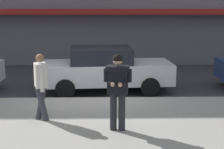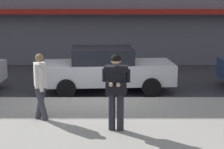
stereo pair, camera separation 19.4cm
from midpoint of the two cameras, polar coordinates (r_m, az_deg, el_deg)
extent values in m
plane|color=#333338|center=(12.02, -1.90, -3.88)|extent=(80.00, 80.00, 0.00)
cube|color=#99968E|center=(9.28, 3.69, -8.08)|extent=(32.00, 5.30, 0.14)
cube|color=silver|center=(12.07, 2.87, -3.81)|extent=(28.00, 0.12, 0.01)
cube|color=maroon|center=(17.75, 2.06, 9.54)|extent=(26.60, 0.70, 0.24)
cube|color=silver|center=(13.00, -0.01, 0.33)|extent=(4.62, 2.13, 0.70)
cube|color=black|center=(12.89, -0.81, 2.98)|extent=(2.18, 1.78, 0.52)
cylinder|color=black|center=(14.06, 5.44, -0.34)|extent=(0.65, 0.26, 0.64)
cylinder|color=black|center=(12.42, 6.69, -1.93)|extent=(0.65, 0.26, 0.64)
cylinder|color=black|center=(13.90, -5.99, -0.49)|extent=(0.65, 0.26, 0.64)
cylinder|color=black|center=(12.23, -6.29, -2.13)|extent=(0.65, 0.26, 0.64)
cylinder|color=#23232B|center=(8.75, 2.16, -5.75)|extent=(0.16, 0.16, 0.88)
cylinder|color=#23232B|center=(8.78, 0.85, -5.70)|extent=(0.16, 0.16, 0.88)
cube|color=black|center=(8.57, 1.53, -0.86)|extent=(0.50, 0.36, 0.64)
cube|color=black|center=(8.52, 1.54, 0.91)|extent=(0.56, 0.40, 0.12)
cylinder|color=black|center=(8.53, 3.34, -0.19)|extent=(0.11, 0.11, 0.30)
cylinder|color=black|center=(8.41, 2.41, -1.39)|extent=(0.14, 0.31, 0.10)
sphere|color=tan|center=(8.28, 1.86, -1.58)|extent=(0.10, 0.10, 0.10)
cylinder|color=black|center=(8.58, -0.26, -0.10)|extent=(0.11, 0.11, 0.30)
cylinder|color=black|center=(8.44, 0.41, -1.33)|extent=(0.14, 0.31, 0.10)
sphere|color=tan|center=(8.30, 0.75, -1.55)|extent=(0.10, 0.10, 0.10)
cube|color=black|center=(8.25, 1.27, -1.63)|extent=(0.09, 0.15, 0.07)
sphere|color=tan|center=(8.46, 1.52, 2.14)|extent=(0.22, 0.22, 0.22)
sphere|color=black|center=(8.45, 1.52, 2.34)|extent=(0.23, 0.23, 0.23)
cylinder|color=#33333D|center=(9.78, -10.02, -4.15)|extent=(0.36, 0.24, 0.87)
cylinder|color=#33333D|center=(9.61, -9.89, -4.42)|extent=(0.36, 0.24, 0.87)
cube|color=silver|center=(9.53, -10.10, -0.05)|extent=(0.39, 0.48, 0.60)
cylinder|color=silver|center=(9.79, -10.27, -0.23)|extent=(0.10, 0.10, 0.58)
cylinder|color=silver|center=(9.30, -9.90, -0.82)|extent=(0.10, 0.10, 0.58)
sphere|color=#8C6647|center=(9.45, -10.19, 2.51)|extent=(0.21, 0.21, 0.21)
camera|label=1|loc=(0.10, -89.34, 0.13)|focal=60.00mm
camera|label=2|loc=(0.10, 90.66, -0.13)|focal=60.00mm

